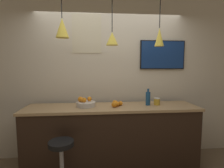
{
  "coord_description": "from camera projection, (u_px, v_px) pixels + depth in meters",
  "views": [
    {
      "loc": [
        -0.25,
        -2.05,
        1.61
      ],
      "look_at": [
        0.0,
        0.62,
        1.33
      ],
      "focal_mm": 28.0,
      "sensor_mm": 36.0,
      "label": 1
    }
  ],
  "objects": [
    {
      "name": "spread_jar",
      "position": [
        157.0,
        101.0,
        2.82
      ],
      "size": [
        0.1,
        0.1,
        0.11
      ],
      "color": "gold",
      "rests_on": "service_counter"
    },
    {
      "name": "bar_stool",
      "position": [
        62.0,
        160.0,
        2.2
      ],
      "size": [
        0.37,
        0.37,
        0.68
      ],
      "color": "#B7B7BC",
      "rests_on": "ground_plane"
    },
    {
      "name": "wall_poster",
      "position": [
        87.0,
        34.0,
        2.96
      ],
      "size": [
        0.49,
        0.01,
        0.66
      ],
      "color": "beige"
    },
    {
      "name": "service_counter",
      "position": [
        112.0,
        136.0,
        2.78
      ],
      "size": [
        2.68,
        0.62,
        0.98
      ],
      "color": "black",
      "rests_on": "ground_plane"
    },
    {
      "name": "pendant_lamp_right",
      "position": [
        159.0,
        37.0,
        2.67
      ],
      "size": [
        0.14,
        0.14,
        0.89
      ],
      "color": "black"
    },
    {
      "name": "juice_bottle",
      "position": [
        148.0,
        98.0,
        2.8
      ],
      "size": [
        0.07,
        0.07,
        0.26
      ],
      "color": "navy",
      "rests_on": "service_counter"
    },
    {
      "name": "mounted_tv",
      "position": [
        162.0,
        55.0,
        3.1
      ],
      "size": [
        0.8,
        0.04,
        0.5
      ],
      "color": "black"
    },
    {
      "name": "orange_pile",
      "position": [
        116.0,
        104.0,
        2.74
      ],
      "size": [
        0.19,
        0.24,
        0.08
      ],
      "color": "orange",
      "rests_on": "service_counter"
    },
    {
      "name": "back_wall",
      "position": [
        110.0,
        75.0,
        3.1
      ],
      "size": [
        8.0,
        0.06,
        2.9
      ],
      "color": "beige",
      "rests_on": "ground_plane"
    },
    {
      "name": "pendant_lamp_middle",
      "position": [
        112.0,
        38.0,
        2.61
      ],
      "size": [
        0.18,
        0.18,
        0.88
      ],
      "color": "black"
    },
    {
      "name": "fruit_bowl",
      "position": [
        85.0,
        103.0,
        2.72
      ],
      "size": [
        0.29,
        0.29,
        0.15
      ],
      "color": "beige",
      "rests_on": "service_counter"
    },
    {
      "name": "pendant_lamp_left",
      "position": [
        62.0,
        28.0,
        2.52
      ],
      "size": [
        0.19,
        0.19,
        0.79
      ],
      "color": "black"
    }
  ]
}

